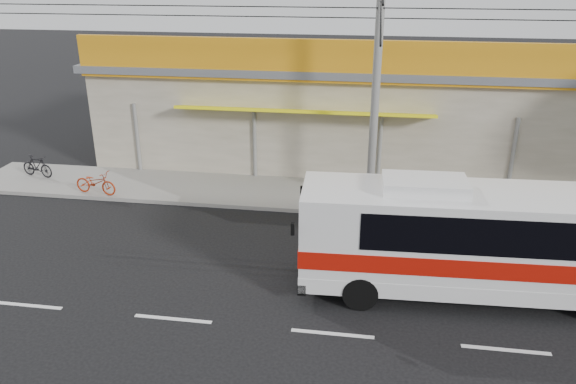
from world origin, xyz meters
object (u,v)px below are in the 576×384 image
coach_bus (514,238)px  utility_pole (381,1)px  motorbike_dark (37,166)px  motorbike_red (96,183)px

coach_bus → utility_pole: utility_pole is taller
motorbike_dark → coach_bus: bearing=-97.0°
motorbike_red → motorbike_dark: (-3.24, 1.39, 0.00)m
coach_bus → utility_pole: size_ratio=0.31×
motorbike_red → motorbike_dark: size_ratio=1.14×
utility_pole → coach_bus: bearing=-56.2°
motorbike_red → utility_pole: (10.28, 0.70, 6.58)m
utility_pole → motorbike_dark: bearing=177.1°
coach_bus → motorbike_dark: (-17.24, 6.23, -1.15)m
motorbike_dark → utility_pole: bearing=-80.1°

